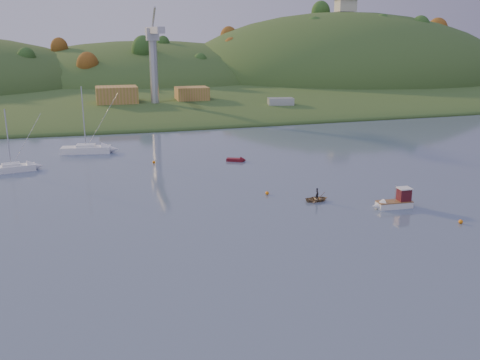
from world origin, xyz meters
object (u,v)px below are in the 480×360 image
object	(u,v)px
sailboat_far	(86,149)
canoe	(317,199)
fishing_boat	(392,202)
red_tender	(239,160)
sailboat_near	(11,168)

from	to	relation	value
sailboat_far	canoe	size ratio (longest dim) A/B	4.05
fishing_boat	sailboat_far	distance (m)	57.14
sailboat_far	fishing_boat	bearing A→B (deg)	-41.04
fishing_boat	red_tender	bearing A→B (deg)	-66.04
sailboat_near	red_tender	distance (m)	36.91
sailboat_near	fishing_boat	bearing A→B (deg)	-45.05
sailboat_near	sailboat_far	world-z (taller)	sailboat_far
fishing_boat	red_tender	xyz separation A→B (m)	(-11.79, 29.62, -0.51)
fishing_boat	red_tender	world-z (taller)	fishing_boat
sailboat_near	canoe	xyz separation A→B (m)	(40.65, -27.35, -0.36)
red_tender	sailboat_near	bearing A→B (deg)	-159.29
red_tender	fishing_boat	bearing A→B (deg)	-43.07
sailboat_near	sailboat_far	bearing A→B (deg)	32.34
canoe	red_tender	bearing A→B (deg)	6.94
canoe	red_tender	xyz separation A→B (m)	(-3.85, 24.44, -0.07)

